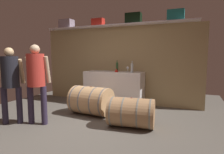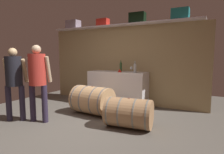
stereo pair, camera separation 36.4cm
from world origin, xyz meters
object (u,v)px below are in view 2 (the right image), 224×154
(wine_glass, at_px, (131,68))
(winemaker_pouring, at_px, (14,77))
(visitor_tasting, at_px, (38,75))
(toolcase_black, at_px, (137,18))
(toolcase_grey, at_px, (73,25))
(wine_barrel_near, at_px, (129,113))
(work_cabinet, at_px, (118,88))
(wine_bottle_clear, at_px, (135,68))
(toolcase_red, at_px, (103,23))
(toolcase_teal, at_px, (180,14))
(wine_bottle_green, at_px, (121,67))
(wine_barrel_far, at_px, (92,100))
(red_funnel, at_px, (120,70))

(wine_glass, bearing_deg, winemaker_pouring, -126.25)
(wine_glass, relative_size, visitor_tasting, 0.09)
(toolcase_black, distance_m, winemaker_pouring, 3.31)
(toolcase_grey, bearing_deg, wine_glass, -2.53)
(toolcase_black, bearing_deg, wine_glass, -156.82)
(toolcase_black, bearing_deg, wine_barrel_near, -76.01)
(work_cabinet, xyz_separation_m, wine_barrel_near, (0.94, -1.42, -0.18))
(toolcase_grey, bearing_deg, wine_barrel_near, -32.57)
(wine_barrel_near, bearing_deg, wine_bottle_clear, 99.81)
(work_cabinet, bearing_deg, winemaker_pouring, -121.67)
(toolcase_grey, height_order, toolcase_red, toolcase_grey)
(toolcase_red, relative_size, wine_barrel_near, 0.38)
(toolcase_grey, xyz_separation_m, toolcase_red, (1.10, 0.00, -0.02))
(toolcase_red, distance_m, visitor_tasting, 2.59)
(toolcase_teal, relative_size, wine_bottle_clear, 1.31)
(toolcase_red, height_order, toolcase_black, toolcase_black)
(wine_bottle_green, relative_size, wine_barrel_far, 0.32)
(toolcase_grey, height_order, wine_bottle_clear, toolcase_grey)
(work_cabinet, bearing_deg, toolcase_teal, 7.23)
(work_cabinet, bearing_deg, toolcase_black, 22.33)
(wine_glass, distance_m, wine_barrel_far, 1.45)
(toolcase_grey, relative_size, work_cabinet, 0.25)
(winemaker_pouring, bearing_deg, wine_barrel_far, 11.27)
(wine_bottle_green, relative_size, wine_barrel_near, 0.33)
(toolcase_black, distance_m, wine_glass, 1.34)
(visitor_tasting, bearing_deg, wine_bottle_clear, 38.88)
(toolcase_teal, bearing_deg, wine_barrel_far, -144.51)
(toolcase_grey, height_order, winemaker_pouring, toolcase_grey)
(wine_bottle_green, distance_m, winemaker_pouring, 2.63)
(work_cabinet, xyz_separation_m, wine_barrel_far, (-0.16, -1.02, -0.14))
(toolcase_red, distance_m, red_funnel, 1.55)
(wine_barrel_far, bearing_deg, wine_bottle_green, 82.46)
(wine_barrel_far, bearing_deg, toolcase_black, 67.03)
(red_funnel, bearing_deg, wine_bottle_clear, -3.65)
(toolcase_red, bearing_deg, wine_glass, -0.99)
(toolcase_teal, bearing_deg, wine_barrel_near, -111.08)
(red_funnel, bearing_deg, visitor_tasting, -117.28)
(work_cabinet, distance_m, wine_glass, 0.68)
(toolcase_black, height_order, red_funnel, toolcase_black)
(toolcase_teal, height_order, wine_bottle_clear, toolcase_teal)
(toolcase_teal, distance_m, visitor_tasting, 3.54)
(red_funnel, distance_m, wine_barrel_near, 1.69)
(toolcase_black, bearing_deg, visitor_tasting, -123.09)
(wine_barrel_near, height_order, visitor_tasting, visitor_tasting)
(visitor_tasting, bearing_deg, wine_barrel_near, 3.80)
(wine_glass, distance_m, visitor_tasting, 2.44)
(work_cabinet, xyz_separation_m, visitor_tasting, (-0.85, -1.98, 0.51))
(wine_barrel_near, bearing_deg, wine_barrel_far, 153.57)
(toolcase_grey, height_order, red_funnel, toolcase_grey)
(toolcase_black, relative_size, red_funnel, 3.79)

